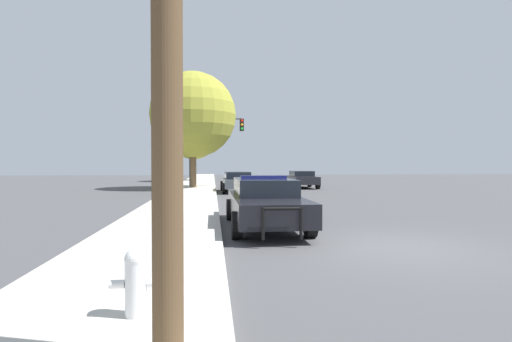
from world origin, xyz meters
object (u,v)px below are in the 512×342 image
Objects in this scene: traffic_light at (212,137)px; tree_sidewalk_mid at (193,115)px; fire_hydrant at (136,280)px; car_background_midblock at (237,181)px; police_car at (265,201)px; car_background_oncoming at (302,179)px; tree_sidewalk_far at (194,136)px.

tree_sidewalk_mid is at bearing -135.38° from traffic_light.
traffic_light reaches higher than fire_hydrant.
traffic_light is at bearing 107.63° from car_background_midblock.
traffic_light is (-1.49, 18.35, 3.04)m from police_car.
tree_sidewalk_far is (-8.37, 11.43, 3.81)m from car_background_oncoming.
car_background_oncoming is at bearing 35.57° from car_background_midblock.
tree_sidewalk_mid reaches higher than car_background_oncoming.
car_background_oncoming is at bearing -106.26° from police_car.
car_background_midblock is 0.67× the size of tree_sidewalk_far.
traffic_light is at bearing 44.62° from tree_sidewalk_mid.
traffic_light is 0.77× the size of tree_sidewalk_far.
fire_hydrant is 20.61m from car_background_midblock.
car_background_midblock is (2.35, 20.47, 0.16)m from fire_hydrant.
car_background_midblock is (0.06, 13.82, -0.04)m from police_car.
car_background_oncoming is 0.49× the size of tree_sidewalk_mid.
traffic_light is (0.80, 25.00, 3.24)m from fire_hydrant.
car_background_midblock reaches higher than car_background_oncoming.
police_car is 13.82m from car_background_midblock.
police_car is 1.21× the size of car_background_midblock.
tree_sidewalk_far is (-1.81, 10.65, 0.71)m from traffic_light.
tree_sidewalk_far is at bearing 91.63° from fire_hydrant.
tree_sidewalk_mid is (-1.31, -1.30, 1.41)m from traffic_light.
car_background_midblock is 0.55× the size of tree_sidewalk_mid.
car_background_oncoming is 9.08m from tree_sidewalk_mid.
fire_hydrant is 0.09× the size of tree_sidewalk_mid.
fire_hydrant is 0.17× the size of car_background_midblock.
car_background_oncoming is at bearing 73.11° from fire_hydrant.
tree_sidewalk_mid is (-0.51, 23.70, 4.65)m from fire_hydrant.
traffic_light is 10.83m from tree_sidewalk_far.
fire_hydrant is at bearing -88.76° from tree_sidewalk_mid.
tree_sidewalk_mid is (-2.80, 17.05, 4.45)m from police_car.
car_background_oncoming is (7.36, 24.22, 0.15)m from fire_hydrant.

